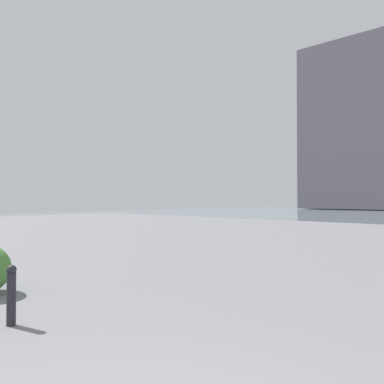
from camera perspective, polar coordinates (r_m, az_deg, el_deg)
The scene contains 2 objects.
building_annex at distance 72.81m, azimuth 24.11°, elevation 8.65°, with size 16.50×15.01×27.54m.
bollard_near at distance 5.87m, azimuth -25.61°, elevation -13.70°, with size 0.13×0.13×0.82m.
Camera 1 is at (-1.52, 1.07, 1.73)m, focal length 35.34 mm.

